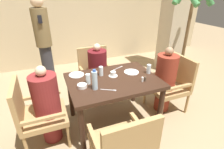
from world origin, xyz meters
TOP-DOWN VIEW (x-y plane):
  - ground_plane at (0.00, 0.00)m, footprint 16.00×16.00m
  - wall_back at (0.00, 2.62)m, footprint 8.00×0.06m
  - pillar_stone at (2.05, 1.37)m, footprint 0.46×0.46m
  - dining_table at (0.00, 0.00)m, footprint 1.22×0.89m
  - chair_left_side at (-1.03, 0.00)m, footprint 0.55×0.55m
  - diner_in_left_chair at (-0.88, 0.00)m, footprint 0.32×0.32m
  - chair_far_side at (0.00, 0.86)m, footprint 0.55×0.55m
  - diner_in_far_chair at (-0.00, 0.72)m, footprint 0.32×0.32m
  - chair_right_side at (1.03, 0.00)m, footprint 0.55×0.55m
  - diner_in_right_chair at (0.88, 0.00)m, footprint 0.32×0.32m
  - chair_near_corner at (-0.24, -0.86)m, footprint 0.55×0.55m
  - standing_host at (-0.79, 1.64)m, footprint 0.30×0.34m
  - potted_palm at (1.77, 0.62)m, footprint 0.84×0.78m
  - plate_main_left at (0.33, 0.10)m, footprint 0.21×0.21m
  - plate_main_right at (-0.44, 0.31)m, footprint 0.21×0.21m
  - teacup_with_saucer at (0.03, 0.09)m, footprint 0.13×0.13m
  - bowl_small at (-0.44, -0.06)m, footprint 0.12×0.12m
  - water_bottle at (-0.30, -0.16)m, footprint 0.07×0.07m
  - glass_tall_near at (-0.34, 0.01)m, footprint 0.06×0.06m
  - glass_tall_mid at (0.55, -0.01)m, footprint 0.06×0.06m
  - glass_tall_far at (-0.12, 0.17)m, footprint 0.06×0.06m
  - salt_shaker at (0.33, -0.21)m, footprint 0.03×0.03m
  - pepper_shaker at (0.37, -0.21)m, footprint 0.03×0.03m
  - fork_beside_plate at (-0.14, -0.25)m, footprint 0.17×0.11m
  - knife_beside_plate at (0.21, 0.31)m, footprint 0.19×0.09m

SIDE VIEW (x-z plane):
  - ground_plane at x=0.00m, z-range 0.00..0.00m
  - chair_left_side at x=-1.03m, z-range 0.03..0.92m
  - chair_far_side at x=0.00m, z-range 0.03..0.92m
  - chair_right_side at x=1.03m, z-range 0.03..0.92m
  - chair_near_corner at x=-0.24m, z-range 0.03..0.92m
  - diner_in_far_chair at x=0.00m, z-range 0.01..1.05m
  - diner_in_left_chair at x=-0.88m, z-range 0.01..1.08m
  - diner_in_right_chair at x=0.88m, z-range 0.01..1.10m
  - dining_table at x=0.00m, z-range 0.27..1.00m
  - fork_beside_plate at x=-0.14m, z-range 0.73..0.74m
  - knife_beside_plate at x=0.21m, z-range 0.73..0.74m
  - plate_main_left at x=0.33m, z-range 0.73..0.75m
  - plate_main_right at x=-0.44m, z-range 0.73..0.75m
  - bowl_small at x=-0.44m, z-range 0.73..0.78m
  - teacup_with_saucer at x=0.03m, z-range 0.73..0.80m
  - pepper_shaker at x=0.37m, z-range 0.73..0.80m
  - salt_shaker at x=0.33m, z-range 0.73..0.80m
  - glass_tall_near at x=-0.34m, z-range 0.73..0.87m
  - glass_tall_mid at x=0.55m, z-range 0.73..0.87m
  - glass_tall_far at x=-0.12m, z-range 0.73..0.87m
  - water_bottle at x=-0.30m, z-range 0.72..0.99m
  - potted_palm at x=1.77m, z-range -0.30..2.02m
  - standing_host at x=-0.79m, z-range 0.07..1.83m
  - pillar_stone at x=2.05m, z-range 0.00..2.70m
  - wall_back at x=0.00m, z-range 0.00..2.80m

